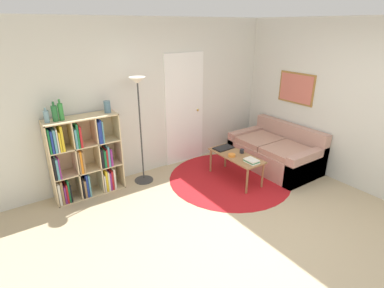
{
  "coord_description": "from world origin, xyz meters",
  "views": [
    {
      "loc": [
        -2.4,
        -1.97,
        2.48
      ],
      "look_at": [
        -0.1,
        1.39,
        0.85
      ],
      "focal_mm": 28.0,
      "sensor_mm": 36.0,
      "label": 1
    }
  ],
  "objects": [
    {
      "name": "wall_right",
      "position": [
        2.23,
        1.26,
        1.3
      ],
      "size": [
        0.08,
        5.53,
        2.6
      ],
      "color": "silver",
      "rests_on": "ground_plane"
    },
    {
      "name": "laptop",
      "position": [
        0.8,
        1.72,
        0.46
      ],
      "size": [
        0.35,
        0.23,
        0.02
      ],
      "color": "black",
      "rests_on": "coffee_table"
    },
    {
      "name": "couch",
      "position": [
        1.78,
        1.35,
        0.27
      ],
      "size": [
        0.95,
        1.55,
        0.76
      ],
      "color": "tan",
      "rests_on": "ground_plane"
    },
    {
      "name": "bottle_middle",
      "position": [
        -1.72,
        2.32,
        1.36
      ],
      "size": [
        0.08,
        0.08,
        0.27
      ],
      "color": "#236633",
      "rests_on": "bookshelf"
    },
    {
      "name": "ground_plane",
      "position": [
        0.0,
        0.0,
        0.0
      ],
      "size": [
        14.0,
        14.0,
        0.0
      ],
      "primitive_type": "plane",
      "color": "tan"
    },
    {
      "name": "bookshelf",
      "position": [
        -1.44,
        2.34,
        0.59
      ],
      "size": [
        1.03,
        0.34,
        1.25
      ],
      "color": "beige",
      "rests_on": "ground_plane"
    },
    {
      "name": "bowl",
      "position": [
        0.7,
        1.38,
        0.47
      ],
      "size": [
        0.12,
        0.12,
        0.04
      ],
      "color": "orange",
      "rests_on": "coffee_table"
    },
    {
      "name": "bottle_left",
      "position": [
        -1.83,
        2.32,
        1.33
      ],
      "size": [
        0.07,
        0.07,
        0.2
      ],
      "color": "#6B93A3",
      "rests_on": "bookshelf"
    },
    {
      "name": "coffee_table",
      "position": [
        0.79,
        1.39,
        0.4
      ],
      "size": [
        0.42,
        1.0,
        0.45
      ],
      "color": "#996B42",
      "rests_on": "ground_plane"
    },
    {
      "name": "wall_back",
      "position": [
        0.02,
        2.55,
        1.29
      ],
      "size": [
        7.41,
        0.11,
        2.6
      ],
      "color": "silver",
      "rests_on": "ground_plane"
    },
    {
      "name": "book_stack_on_table",
      "position": [
        0.8,
        1.03,
        0.48
      ],
      "size": [
        0.17,
        0.23,
        0.05
      ],
      "color": "silver",
      "rests_on": "coffee_table"
    },
    {
      "name": "cup",
      "position": [
        0.93,
        1.39,
        0.49
      ],
      "size": [
        0.07,
        0.07,
        0.07
      ],
      "color": "#28282D",
      "rests_on": "coffee_table"
    },
    {
      "name": "bottle_right",
      "position": [
        -1.64,
        2.32,
        1.37
      ],
      "size": [
        0.07,
        0.07,
        0.29
      ],
      "color": "#2D8438",
      "rests_on": "bookshelf"
    },
    {
      "name": "vase_on_shelf",
      "position": [
        -0.99,
        2.34,
        1.34
      ],
      "size": [
        0.1,
        0.1,
        0.18
      ],
      "color": "slate",
      "rests_on": "bookshelf"
    },
    {
      "name": "rug",
      "position": [
        0.73,
        1.45,
        0.0
      ],
      "size": [
        2.07,
        2.07,
        0.01
      ],
      "color": "#B2191E",
      "rests_on": "ground_plane"
    },
    {
      "name": "floor_lamp",
      "position": [
        -0.52,
        2.22,
        1.32
      ],
      "size": [
        0.31,
        0.31,
        1.75
      ],
      "color": "#333333",
      "rests_on": "ground_plane"
    }
  ]
}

